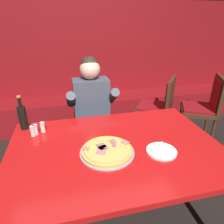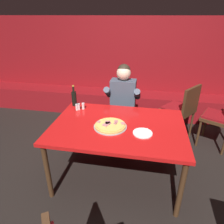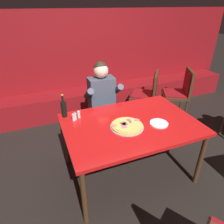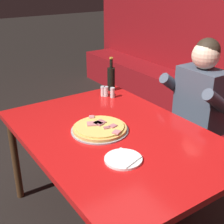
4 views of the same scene
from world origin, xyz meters
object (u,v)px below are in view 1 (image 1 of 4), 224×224
(pizza, at_px, (107,151))
(beer_bottle, at_px, (23,117))
(main_dining_table, at_px, (116,154))
(dining_chair_far_right, at_px, (205,105))
(plate_white_paper, at_px, (161,151))
(shaker_oregano, at_px, (43,127))
(shaker_parmesan, at_px, (33,131))
(shaker_red_pepper_flakes, at_px, (36,130))
(diner_seated_blue_shirt, at_px, (93,111))
(dining_chair_side_aisle, at_px, (159,105))

(pizza, xyz_separation_m, beer_bottle, (-0.60, 0.50, 0.09))
(main_dining_table, xyz_separation_m, pizza, (-0.08, -0.07, 0.09))
(pizza, height_order, beer_bottle, beer_bottle)
(beer_bottle, xyz_separation_m, dining_chair_far_right, (2.16, 0.50, -0.31))
(plate_white_paper, xyz_separation_m, shaker_oregano, (-0.82, 0.48, 0.03))
(shaker_parmesan, relative_size, dining_chair_far_right, 0.09)
(plate_white_paper, bearing_deg, shaker_parmesan, 153.96)
(beer_bottle, bearing_deg, shaker_red_pepper_flakes, -49.73)
(shaker_oregano, bearing_deg, main_dining_table, -32.71)
(main_dining_table, relative_size, pizza, 4.07)
(pizza, bearing_deg, plate_white_paper, -11.98)
(shaker_parmesan, relative_size, diner_seated_blue_shirt, 0.07)
(shaker_parmesan, height_order, diner_seated_blue_shirt, diner_seated_blue_shirt)
(main_dining_table, relative_size, diner_seated_blue_shirt, 1.20)
(shaker_oregano, relative_size, dining_chair_side_aisle, 0.09)
(beer_bottle, distance_m, dining_chair_far_right, 2.24)
(pizza, xyz_separation_m, dining_chair_far_right, (1.56, 1.00, -0.21))
(shaker_red_pepper_flakes, height_order, dining_chair_far_right, dining_chair_far_right)
(pizza, bearing_deg, shaker_red_pepper_flakes, 143.23)
(beer_bottle, xyz_separation_m, shaker_oregano, (0.16, -0.09, -0.07))
(beer_bottle, height_order, shaker_red_pepper_flakes, beer_bottle)
(main_dining_table, xyz_separation_m, shaker_parmesan, (-0.60, 0.29, 0.11))
(dining_chair_side_aisle, bearing_deg, main_dining_table, -129.37)
(pizza, distance_m, shaker_oregano, 0.60)
(plate_white_paper, height_order, dining_chair_side_aisle, dining_chair_side_aisle)
(main_dining_table, height_order, diner_seated_blue_shirt, diner_seated_blue_shirt)
(main_dining_table, xyz_separation_m, dining_chair_far_right, (1.48, 0.93, -0.13))
(dining_chair_side_aisle, bearing_deg, diner_seated_blue_shirt, -162.71)
(pizza, bearing_deg, shaker_parmesan, 145.61)
(shaker_red_pepper_flakes, xyz_separation_m, shaker_parmesan, (-0.02, -0.02, 0.00))
(shaker_oregano, bearing_deg, dining_chair_far_right, 16.48)
(main_dining_table, xyz_separation_m, shaker_oregano, (-0.53, 0.34, 0.11))
(shaker_red_pepper_flakes, distance_m, dining_chair_side_aisle, 1.66)
(pizza, relative_size, diner_seated_blue_shirt, 0.29)
(main_dining_table, bearing_deg, dining_chair_side_aisle, 50.63)
(main_dining_table, relative_size, shaker_red_pepper_flakes, 17.78)
(dining_chair_side_aisle, bearing_deg, beer_bottle, -157.69)
(shaker_parmesan, height_order, dining_chair_far_right, dining_chair_far_right)
(shaker_oregano, relative_size, shaker_parmesan, 1.00)
(shaker_parmesan, bearing_deg, beer_bottle, 120.82)
(diner_seated_blue_shirt, bearing_deg, beer_bottle, -150.84)
(diner_seated_blue_shirt, height_order, dining_chair_side_aisle, diner_seated_blue_shirt)
(main_dining_table, relative_size, beer_bottle, 5.24)
(main_dining_table, relative_size, shaker_oregano, 17.78)
(beer_bottle, bearing_deg, pizza, -39.41)
(main_dining_table, xyz_separation_m, beer_bottle, (-0.68, 0.43, 0.18))
(plate_white_paper, bearing_deg, shaker_oregano, 149.43)
(diner_seated_blue_shirt, height_order, dining_chair_far_right, diner_seated_blue_shirt)
(shaker_parmesan, xyz_separation_m, dining_chair_far_right, (2.08, 0.64, -0.24))
(diner_seated_blue_shirt, relative_size, dining_chair_far_right, 1.32)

